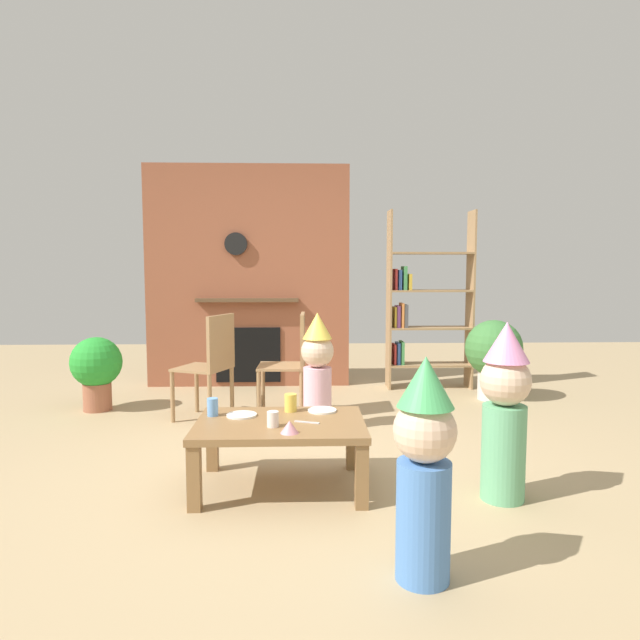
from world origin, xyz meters
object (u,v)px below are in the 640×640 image
paper_plate_front (322,410)px  dining_chair_left (212,361)px  bookshelf (422,307)px  paper_plate_rear (242,415)px  paper_cup_near_left (213,407)px  dining_chair_middle (292,358)px  birthday_cake_slice (290,427)px  potted_plant_short (96,367)px  paper_cup_near_right (291,403)px  coffee_table (280,432)px  child_in_pink (505,407)px  paper_cup_center (273,419)px  potted_plant_tall (494,353)px  child_with_cone_hat (424,463)px  child_by_the_chairs (317,368)px

paper_plate_front → dining_chair_left: size_ratio=0.20×
bookshelf → paper_plate_rear: size_ratio=10.49×
paper_cup_near_left → dining_chair_middle: (0.45, 1.45, 0.06)m
birthday_cake_slice → potted_plant_short: 2.74m
paper_cup_near_left → paper_cup_near_right: bearing=10.8°
coffee_table → child_in_pink: bearing=-9.2°
paper_cup_center → potted_plant_tall: potted_plant_tall is taller
paper_cup_near_right → paper_plate_front: paper_cup_near_right is taller
paper_cup_center → child_in_pink: size_ratio=0.09×
birthday_cake_slice → dining_chair_middle: dining_chair_middle is taller
paper_cup_center → paper_cup_near_left: bearing=146.9°
paper_plate_rear → birthday_cake_slice: bearing=-50.2°
paper_cup_near_right → birthday_cake_slice: 0.46m
bookshelf → dining_chair_middle: size_ratio=2.11×
coffee_table → paper_cup_near_right: paper_cup_near_right is taller
dining_chair_left → child_with_cone_hat: bearing=139.6°
potted_plant_tall → potted_plant_short: bearing=-175.5°
birthday_cake_slice → child_with_cone_hat: (0.56, -0.74, 0.06)m
child_with_cone_hat → dining_chair_left: bearing=-5.3°
potted_plant_tall → paper_cup_center: bearing=-132.3°
paper_cup_near_left → child_with_cone_hat: (1.03, -1.11, 0.04)m
birthday_cake_slice → dining_chair_middle: 1.81m
child_by_the_chairs → potted_plant_tall: size_ratio=1.19×
paper_plate_rear → child_by_the_chairs: 1.16m
birthday_cake_slice → child_in_pink: size_ratio=0.10×
dining_chair_left → child_by_the_chairs: bearing=-176.5°
paper_cup_near_left → paper_plate_front: paper_cup_near_left is taller
paper_plate_front → potted_plant_tall: potted_plant_tall is taller
paper_cup_center → paper_plate_front: (0.29, 0.33, -0.04)m
paper_cup_center → potted_plant_tall: 3.03m
paper_plate_rear → dining_chair_left: bearing=106.4°
paper_plate_front → dining_chair_middle: dining_chair_middle is taller
paper_cup_near_right → dining_chair_middle: dining_chair_middle is taller
paper_cup_near_right → bookshelf: bearing=61.4°
birthday_cake_slice → paper_cup_center: bearing=128.2°
potted_plant_tall → dining_chair_left: bearing=-166.0°
child_in_pink → potted_plant_short: (-2.97, 2.04, -0.13)m
paper_plate_rear → potted_plant_tall: size_ratio=0.23×
paper_plate_front → child_by_the_chairs: bearing=90.2°
paper_cup_near_right → child_with_cone_hat: (0.57, -1.20, 0.04)m
potted_plant_short → paper_plate_rear: bearing=-48.9°
coffee_table → paper_plate_rear: size_ratio=5.40×
child_with_cone_hat → paper_plate_rear: bearing=5.5°
coffee_table → paper_cup_center: 0.16m
child_with_cone_hat → dining_chair_left: size_ratio=1.03×
paper_cup_near_right → dining_chair_middle: (-0.02, 1.36, 0.06)m
birthday_cake_slice → potted_plant_tall: 3.06m
paper_cup_near_right → paper_plate_rear: 0.31m
bookshelf → potted_plant_short: (-3.15, -0.87, -0.48)m
dining_chair_left → potted_plant_short: (-1.10, 0.36, -0.11)m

